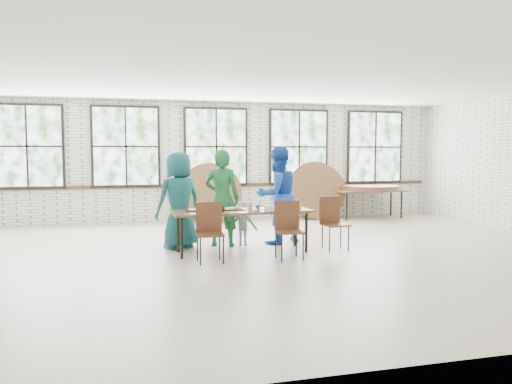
% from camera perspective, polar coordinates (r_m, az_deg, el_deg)
% --- Properties ---
extents(room, '(12.00, 12.00, 12.00)m').
position_cam_1_polar(room, '(12.64, -4.58, 4.97)').
color(room, beige).
rests_on(room, ground).
extents(dining_table, '(2.43, 0.90, 0.74)m').
position_cam_1_polar(dining_table, '(8.68, -1.62, -2.42)').
color(dining_table, brown).
rests_on(dining_table, ground).
extents(chair_near_left, '(0.44, 0.43, 0.95)m').
position_cam_1_polar(chair_near_left, '(8.00, -5.34, -3.99)').
color(chair_near_left, '#522E1B').
rests_on(chair_near_left, ground).
extents(chair_near_right, '(0.46, 0.44, 0.95)m').
position_cam_1_polar(chair_near_right, '(8.25, 3.69, -3.72)').
color(chair_near_right, '#522E1B').
rests_on(chair_near_right, ground).
extents(chair_spare, '(0.48, 0.47, 0.95)m').
position_cam_1_polar(chair_spare, '(9.11, 8.74, -2.97)').
color(chair_spare, '#522E1B').
rests_on(chair_spare, ground).
extents(adult_teal, '(1.01, 0.85, 1.76)m').
position_cam_1_polar(adult_teal, '(9.14, -8.81, -0.92)').
color(adult_teal, '#175557').
rests_on(adult_teal, ground).
extents(adult_green, '(0.77, 0.64, 1.80)m').
position_cam_1_polar(adult_green, '(9.25, -3.92, -0.69)').
color(adult_green, '#1B6631').
rests_on(adult_green, ground).
extents(toddler, '(0.61, 0.47, 0.83)m').
position_cam_1_polar(toddler, '(9.38, -1.50, -3.58)').
color(toddler, '#162845').
rests_on(toddler, ground).
extents(adult_blue, '(1.07, 0.94, 1.85)m').
position_cam_1_polar(adult_blue, '(9.50, 2.44, -0.39)').
color(adult_blue, '#194FB5').
rests_on(adult_blue, ground).
extents(storage_table, '(1.83, 0.83, 0.74)m').
position_cam_1_polar(storage_table, '(13.50, 12.88, -0.01)').
color(storage_table, brown).
rests_on(storage_table, ground).
extents(tabletop_clutter, '(2.00, 0.64, 0.11)m').
position_cam_1_polar(tabletop_clutter, '(8.66, -0.99, -1.93)').
color(tabletop_clutter, black).
rests_on(tabletop_clutter, dining_table).
extents(round_tops_stacked, '(1.50, 1.50, 0.13)m').
position_cam_1_polar(round_tops_stacked, '(13.49, 12.89, 0.50)').
color(round_tops_stacked, brown).
rests_on(round_tops_stacked, storage_table).
extents(round_tops_leaning, '(4.34, 0.49, 1.50)m').
position_cam_1_polar(round_tops_leaning, '(12.62, 1.05, 0.02)').
color(round_tops_leaning, brown).
rests_on(round_tops_leaning, ground).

